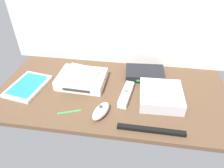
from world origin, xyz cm
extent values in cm
cube|color=brown|center=(0.00, 0.00, -1.00)|extent=(100.00, 48.00, 2.00)
cube|color=white|center=(-14.48, 3.92, 2.20)|extent=(21.60, 16.80, 4.40)
cube|color=#2D2D2D|center=(-14.79, -4.27, 2.20)|extent=(12.01, 1.06, 0.80)
cube|color=silver|center=(20.58, -2.97, 2.50)|extent=(17.61, 17.61, 5.00)
cube|color=silver|center=(20.58, -2.97, 5.15)|extent=(16.90, 16.90, 0.30)
cube|color=white|center=(-37.54, -2.89, 0.70)|extent=(16.52, 20.97, 1.40)
cube|color=#2384CC|center=(-37.54, -2.89, 1.48)|extent=(13.67, 17.94, 0.16)
cube|color=black|center=(13.78, 13.51, 1.70)|extent=(18.74, 13.14, 3.40)
cube|color=#19D833|center=(14.18, 7.33, 1.70)|extent=(8.01, 0.92, 0.60)
cube|color=white|center=(6.46, -2.87, 1.50)|extent=(5.78, 15.17, 3.00)
cylinder|color=#387FDB|center=(6.46, -2.87, 3.20)|extent=(1.40, 1.40, 0.40)
ellipsoid|color=white|center=(-2.04, -14.65, 2.00)|extent=(7.57, 10.90, 4.00)
sphere|color=#4C4C4C|center=(-2.04, -14.65, 4.40)|extent=(1.40, 1.40, 1.40)
cube|color=white|center=(-14.32, 4.97, 5.40)|extent=(15.84, 11.06, 2.00)
cylinder|color=#99999E|center=(-18.22, 5.87, 6.60)|extent=(2.40, 2.40, 0.40)
cube|color=black|center=(16.82, -19.91, 0.70)|extent=(24.01, 1.97, 1.40)
cylinder|color=green|center=(-14.55, -15.06, 0.35)|extent=(8.67, 3.82, 0.70)
camera|label=1|loc=(10.32, -68.78, 57.40)|focal=33.03mm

